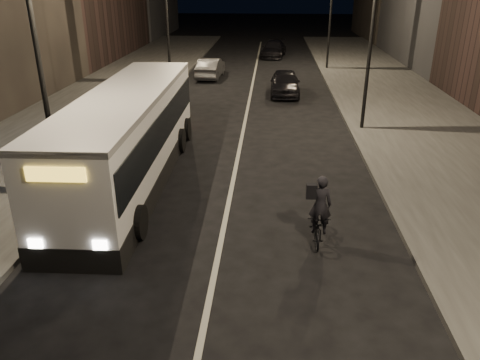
% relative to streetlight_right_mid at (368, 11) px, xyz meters
% --- Properties ---
extents(ground, '(180.00, 180.00, 0.00)m').
position_rel_streetlight_right_mid_xyz_m(ground, '(-5.33, -12.00, -5.36)').
color(ground, black).
rests_on(ground, ground).
extents(sidewalk_right, '(7.00, 70.00, 0.16)m').
position_rel_streetlight_right_mid_xyz_m(sidewalk_right, '(3.17, 2.00, -5.28)').
color(sidewalk_right, '#343432').
rests_on(sidewalk_right, ground).
extents(sidewalk_left, '(7.00, 70.00, 0.16)m').
position_rel_streetlight_right_mid_xyz_m(sidewalk_left, '(-13.83, 2.00, -5.28)').
color(sidewalk_left, '#343432').
rests_on(sidewalk_left, ground).
extents(streetlight_right_mid, '(1.20, 0.44, 8.12)m').
position_rel_streetlight_right_mid_xyz_m(streetlight_right_mid, '(0.00, 0.00, 0.00)').
color(streetlight_right_mid, black).
rests_on(streetlight_right_mid, sidewalk_right).
extents(streetlight_left_near, '(1.20, 0.44, 8.12)m').
position_rel_streetlight_right_mid_xyz_m(streetlight_left_near, '(-10.66, -8.00, 0.00)').
color(streetlight_left_near, black).
rests_on(streetlight_left_near, sidewalk_left).
extents(streetlight_left_far, '(1.20, 0.44, 8.12)m').
position_rel_streetlight_right_mid_xyz_m(streetlight_left_far, '(-10.66, 10.00, 0.00)').
color(streetlight_left_far, black).
rests_on(streetlight_left_far, sidewalk_left).
extents(city_bus, '(2.97, 11.86, 3.18)m').
position_rel_streetlight_right_mid_xyz_m(city_bus, '(-8.93, -6.41, -3.63)').
color(city_bus, white).
rests_on(city_bus, ground).
extents(cyclist_on_bicycle, '(0.69, 1.76, 2.00)m').
position_rel_streetlight_right_mid_xyz_m(cyclist_on_bicycle, '(-2.69, -10.31, -4.69)').
color(cyclist_on_bicycle, black).
rests_on(cyclist_on_bicycle, ground).
extents(car_near, '(1.78, 4.37, 1.48)m').
position_rel_streetlight_right_mid_xyz_m(car_near, '(-3.22, 7.20, -4.62)').
color(car_near, black).
rests_on(car_near, ground).
extents(car_mid, '(1.70, 4.38, 1.42)m').
position_rel_streetlight_right_mid_xyz_m(car_mid, '(-8.45, 12.16, -4.65)').
color(car_mid, '#39393B').
rests_on(car_mid, ground).
extents(car_far, '(2.53, 4.98, 1.38)m').
position_rel_streetlight_right_mid_xyz_m(car_far, '(-3.92, 22.19, -4.67)').
color(car_far, black).
rests_on(car_far, ground).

